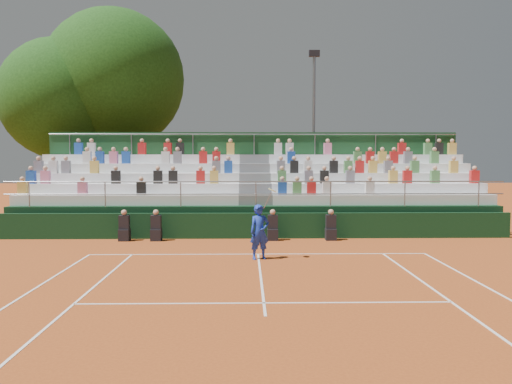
{
  "coord_description": "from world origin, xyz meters",
  "views": [
    {
      "loc": [
        -0.37,
        -16.12,
        3.17
      ],
      "look_at": [
        0.0,
        3.5,
        1.8
      ],
      "focal_mm": 35.0,
      "sensor_mm": 36.0,
      "label": 1
    }
  ],
  "objects_px": {
    "floodlight_mast": "(314,120)",
    "tree_west": "(62,99)",
    "tree_east": "(115,79)",
    "tennis_player": "(260,232)"
  },
  "relations": [
    {
      "from": "tree_west",
      "to": "tennis_player",
      "type": "bearing_deg",
      "value": -50.78
    },
    {
      "from": "tennis_player",
      "to": "tree_west",
      "type": "xyz_separation_m",
      "value": [
        -10.85,
        13.3,
        5.58
      ]
    },
    {
      "from": "tennis_player",
      "to": "floodlight_mast",
      "type": "xyz_separation_m",
      "value": [
        3.41,
        13.04,
        4.42
      ]
    },
    {
      "from": "tree_east",
      "to": "tree_west",
      "type": "bearing_deg",
      "value": -162.2
    },
    {
      "from": "floodlight_mast",
      "to": "tree_west",
      "type": "bearing_deg",
      "value": 178.97
    },
    {
      "from": "tree_west",
      "to": "tree_east",
      "type": "height_order",
      "value": "tree_east"
    },
    {
      "from": "tennis_player",
      "to": "tree_west",
      "type": "relative_size",
      "value": 0.22
    },
    {
      "from": "tree_west",
      "to": "tree_east",
      "type": "distance_m",
      "value": 3.17
    },
    {
      "from": "floodlight_mast",
      "to": "tree_east",
      "type": "bearing_deg",
      "value": 174.31
    },
    {
      "from": "tennis_player",
      "to": "floodlight_mast",
      "type": "bearing_deg",
      "value": 75.33
    }
  ]
}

